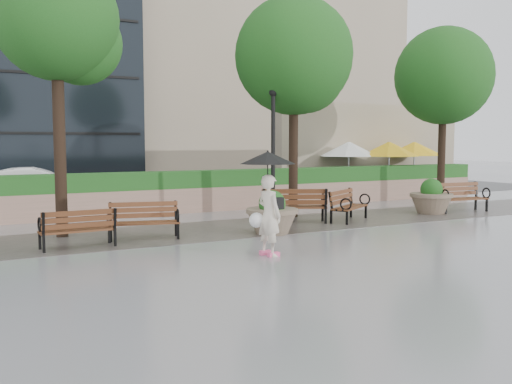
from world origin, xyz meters
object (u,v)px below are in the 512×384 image
bench_3 (349,212)px  bench_4 (461,203)px  bench_1 (144,228)px  car_right (37,188)px  bench_2 (294,213)px  planter_left (272,217)px  bench_0 (78,237)px  pedestrian (268,193)px  planter_right (431,200)px  lamppost (273,164)px

bench_3 → bench_4: size_ratio=0.95×
bench_1 → car_right: size_ratio=0.40×
bench_2 → planter_left: planter_left is taller
bench_1 → bench_2: size_ratio=0.88×
bench_0 → car_right: size_ratio=0.37×
car_right → bench_0: bearing=-172.0°
bench_1 → planter_left: bearing=0.6°
car_right → pedestrian: pedestrian is taller
bench_1 → planter_left: 3.16m
bench_2 → pedestrian: (-2.95, -3.70, 0.98)m
planter_left → planter_right: size_ratio=0.97×
bench_4 → pedestrian: (-9.15, -3.22, 0.99)m
lamppost → pedestrian: 4.91m
bench_0 → bench_1: bench_1 is taller
bench_1 → lamppost: 4.55m
pedestrian → bench_0: bearing=39.7°
bench_0 → bench_2: bench_2 is taller
bench_1 → pedestrian: 3.61m
lamppost → bench_2: bearing=-50.1°
lamppost → car_right: (-5.52, 6.65, -0.96)m
planter_left → bench_3: bearing=16.4°
bench_0 → bench_4: bearing=-179.6°
bench_1 → bench_3: (6.19, 0.19, 0.01)m
bench_2 → bench_3: size_ratio=1.11×
bench_1 → bench_0: bearing=-151.7°
bench_1 → bench_3: size_ratio=0.97×
bench_1 → bench_2: 4.62m
bench_2 → bench_3: 1.68m
bench_0 → lamppost: size_ratio=0.42×
bench_4 → pedestrian: pedestrian is taller
bench_1 → planter_right: 9.61m
planter_left → car_right: 9.58m
car_right → bench_2: bearing=-130.4°
bench_0 → planter_left: bearing=173.9°
bench_1 → pedestrian: size_ratio=0.82×
bench_0 → bench_3: bearing=-177.8°
bench_0 → bench_1: 1.66m
bench_2 → bench_3: (1.62, -0.45, -0.03)m
bench_2 → planter_left: 2.04m
bench_0 → car_right: bearing=-94.1°
bench_4 → planter_left: planter_left is taller
bench_4 → lamppost: 6.82m
bench_4 → planter_left: size_ratio=1.42×
planter_right → car_right: 13.24m
planter_right → car_right: car_right is taller
bench_2 → car_right: car_right is taller
bench_1 → car_right: 7.90m
bench_2 → lamppost: 1.52m
planter_left → planter_right: 6.62m
bench_0 → lamppost: lamppost is taller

